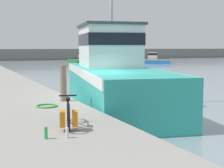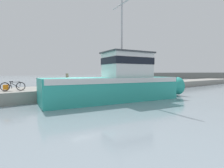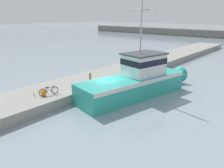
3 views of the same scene
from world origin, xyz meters
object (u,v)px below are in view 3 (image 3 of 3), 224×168
Objects in this scene: bicycle_touring at (47,92)px; water_bottle_on_curb at (34,94)px; water_bottle_by_bike at (36,96)px; fishing_boat_main at (138,80)px; mooring_post at (90,80)px.

water_bottle_on_curb is (-0.72, -0.77, -0.20)m from bicycle_touring.
fishing_boat_main is at bearing 60.18° from water_bottle_by_bike.
bicycle_touring reaches higher than water_bottle_on_curb.
mooring_post is 5.07m from water_bottle_on_curb.
water_bottle_by_bike is 0.44m from water_bottle_on_curb.
water_bottle_by_bike is (-0.29, -0.87, -0.21)m from bicycle_touring.
bicycle_touring is 1.25× the size of mooring_post.
fishing_boat_main is 10.09× the size of mooring_post.
mooring_post is 5.10× the size of water_bottle_on_curb.
mooring_post reaches higher than water_bottle_on_curb.
bicycle_touring is 7.28× the size of water_bottle_by_bike.
fishing_boat_main reaches higher than water_bottle_on_curb.
water_bottle_on_curb is at bearing -117.12° from bicycle_touring.
fishing_boat_main reaches higher than mooring_post.
water_bottle_by_bike is at bearing -92.75° from bicycle_touring.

